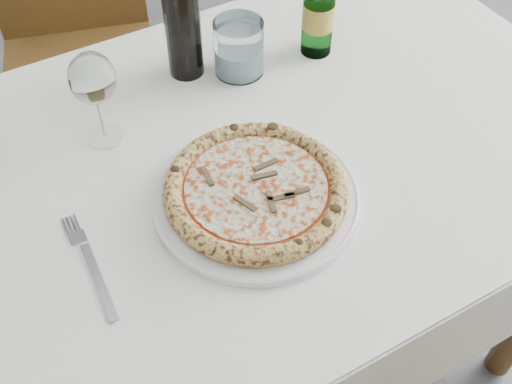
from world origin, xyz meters
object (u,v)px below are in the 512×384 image
(plate, at_px, (256,197))
(tumbler, at_px, (239,51))
(wine_bottle, at_px, (182,19))
(beer_bottle, at_px, (319,9))
(chair_far, at_px, (74,26))
(dining_table, at_px, (227,199))
(pizza, at_px, (256,189))
(wine_glass, at_px, (93,81))

(plate, relative_size, tumbler, 3.11)
(wine_bottle, bearing_deg, beer_bottle, -15.29)
(chair_far, distance_m, wine_bottle, 0.67)
(dining_table, distance_m, tumbler, 0.27)
(pizza, relative_size, wine_bottle, 1.07)
(dining_table, relative_size, plate, 4.32)
(plate, relative_size, pizza, 1.14)
(wine_bottle, bearing_deg, wine_glass, -154.73)
(plate, distance_m, wine_bottle, 0.35)
(chair_far, relative_size, tumbler, 9.33)
(dining_table, height_order, wine_bottle, wine_bottle)
(tumbler, relative_size, beer_bottle, 0.45)
(chair_far, relative_size, wine_bottle, 3.64)
(pizza, bearing_deg, dining_table, 90.00)
(beer_bottle, bearing_deg, pizza, -136.62)
(chair_far, distance_m, beer_bottle, 0.78)
(dining_table, xyz_separation_m, chair_far, (-0.01, 0.81, -0.13))
(wine_glass, bearing_deg, wine_bottle, 25.27)
(pizza, bearing_deg, beer_bottle, 43.38)
(wine_glass, xyz_separation_m, wine_bottle, (0.19, 0.09, -0.01))
(tumbler, bearing_deg, pizza, -114.43)
(pizza, xyz_separation_m, wine_glass, (-0.14, 0.24, 0.09))
(wine_glass, distance_m, tumbler, 0.29)
(pizza, xyz_separation_m, wine_bottle, (0.05, 0.33, 0.08))
(chair_far, bearing_deg, pizza, -89.17)
(chair_far, distance_m, plate, 0.94)
(wine_glass, xyz_separation_m, beer_bottle, (0.43, 0.03, -0.03))
(plate, height_order, wine_glass, wine_glass)
(plate, xyz_separation_m, wine_glass, (-0.14, 0.24, 0.11))
(pizza, relative_size, beer_bottle, 1.23)
(plate, height_order, beer_bottle, beer_bottle)
(tumbler, xyz_separation_m, beer_bottle, (0.15, -0.02, 0.05))
(tumbler, bearing_deg, chair_far, 102.88)
(tumbler, xyz_separation_m, wine_bottle, (-0.08, 0.05, 0.07))
(dining_table, distance_m, wine_bottle, 0.31)
(chair_far, height_order, plate, chair_far)
(plate, relative_size, beer_bottle, 1.39)
(dining_table, xyz_separation_m, wine_glass, (-0.14, 0.14, 0.21))
(pizza, bearing_deg, wine_bottle, 81.91)
(plate, height_order, tumbler, tumbler)
(chair_far, xyz_separation_m, tumbler, (0.14, -0.63, 0.27))
(chair_far, height_order, wine_bottle, wine_bottle)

